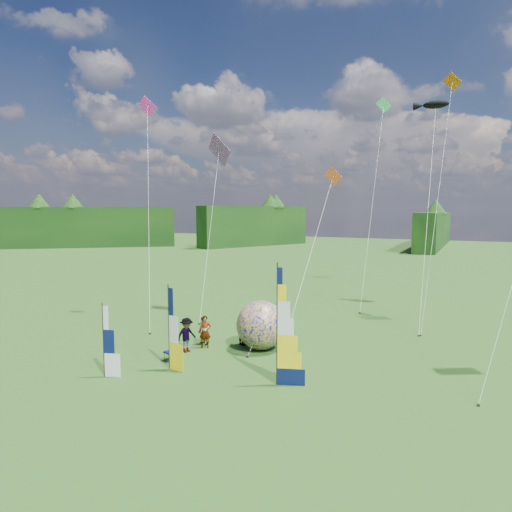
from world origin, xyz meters
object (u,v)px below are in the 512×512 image
at_px(side_banner_far, 103,341).
at_px(spectator_d, 242,330).
at_px(feather_banner_main, 277,327).
at_px(spectator_c, 187,335).
at_px(side_banner_left, 169,329).
at_px(kite_whale, 429,193).
at_px(camp_chair, 170,351).
at_px(spectator_b, 204,331).
at_px(bol_inflatable, 261,325).
at_px(spectator_a, 205,332).

xyz_separation_m(side_banner_far, spectator_d, (3.45, 7.16, -0.79)).
distance_m(feather_banner_main, spectator_c, 6.81).
xyz_separation_m(spectator_c, spectator_d, (2.13, 2.42, -0.06)).
height_order(side_banner_left, side_banner_far, side_banner_left).
relative_size(side_banner_left, side_banner_far, 1.20).
relative_size(side_banner_far, spectator_c, 1.77).
height_order(feather_banner_main, kite_whale, kite_whale).
height_order(spectator_c, spectator_d, spectator_c).
height_order(feather_banner_main, spectator_d, feather_banner_main).
distance_m(spectator_c, spectator_d, 3.23).
bearing_deg(camp_chair, spectator_b, 109.08).
distance_m(side_banner_far, camp_chair, 3.68).
bearing_deg(side_banner_far, spectator_b, 59.18).
distance_m(side_banner_left, spectator_b, 4.39).
bearing_deg(spectator_c, side_banner_left, -143.49).
xyz_separation_m(spectator_b, kite_whale, (10.54, 13.61, 8.11)).
height_order(side_banner_left, spectator_c, side_banner_left).
relative_size(side_banner_left, bol_inflatable, 1.47).
xyz_separation_m(side_banner_far, spectator_c, (1.31, 4.74, -0.73)).
height_order(feather_banner_main, camp_chair, feather_banner_main).
distance_m(side_banner_far, spectator_b, 6.54).
height_order(bol_inflatable, spectator_a, bol_inflatable).
height_order(spectator_d, camp_chair, spectator_d).
bearing_deg(feather_banner_main, side_banner_left, 166.99).
bearing_deg(feather_banner_main, side_banner_far, -178.85).
relative_size(feather_banner_main, spectator_b, 3.24).
distance_m(spectator_a, kite_whale, 19.11).
distance_m(side_banner_far, bol_inflatable, 8.44).
height_order(feather_banner_main, side_banner_far, feather_banner_main).
relative_size(bol_inflatable, camp_chair, 2.68).
height_order(spectator_c, camp_chair, spectator_c).
bearing_deg(side_banner_far, side_banner_left, 27.50).
distance_m(feather_banner_main, spectator_d, 6.36).
xyz_separation_m(side_banner_left, spectator_d, (1.35, 5.01, -1.12)).
distance_m(spectator_a, spectator_b, 0.59).
distance_m(side_banner_left, side_banner_far, 3.02).
xyz_separation_m(bol_inflatable, spectator_b, (-3.29, -0.68, -0.56)).
bearing_deg(side_banner_left, spectator_b, 105.85).
relative_size(spectator_a, kite_whale, 0.10).
relative_size(spectator_a, spectator_c, 0.96).
bearing_deg(feather_banner_main, camp_chair, 156.58).
relative_size(side_banner_left, spectator_b, 2.48).
bearing_deg(spectator_a, side_banner_far, -133.12).
height_order(side_banner_far, spectator_d, side_banner_far).
height_order(side_banner_left, camp_chair, side_banner_left).
bearing_deg(side_banner_far, spectator_d, 46.07).
bearing_deg(side_banner_left, bol_inflatable, 68.32).
relative_size(feather_banner_main, spectator_a, 2.88).
relative_size(feather_banner_main, bol_inflatable, 1.92).
bearing_deg(spectator_b, feather_banner_main, -3.59).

